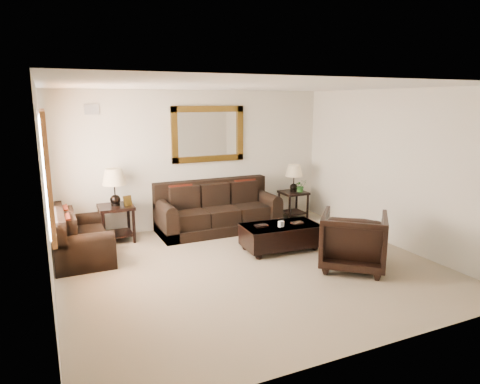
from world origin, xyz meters
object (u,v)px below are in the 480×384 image
end_table_right (294,183)px  armchair (354,238)px  coffee_table (280,234)px  end_table_left (115,194)px  loveseat (78,240)px  sofa (217,213)px

end_table_right → armchair: (-0.69, -2.85, -0.28)m
coffee_table → armchair: 1.32m
end_table_left → loveseat: bearing=-137.0°
end_table_left → end_table_right: end_table_left is taller
sofa → armchair: 2.93m
end_table_left → armchair: end_table_left is taller
loveseat → end_table_left: bearing=-47.0°
end_table_right → coffee_table: size_ratio=0.87×
sofa → end_table_left: 1.97m
loveseat → coffee_table: size_ratio=1.09×
sofa → loveseat: size_ratio=1.60×
end_table_left → armchair: 4.17m
loveseat → end_table_right: (4.45, 0.70, 0.45)m
loveseat → end_table_right: 4.53m
end_table_left → sofa: bearing=-3.5°
loveseat → end_table_left: size_ratio=1.10×
end_table_right → coffee_table: end_table_right is taller
end_table_right → armchair: end_table_right is taller
sofa → end_table_right: bearing=4.8°
end_table_left → end_table_right: size_ratio=1.14×
end_table_left → coffee_table: (2.45, -1.66, -0.59)m
loveseat → coffee_table: loveseat is taller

